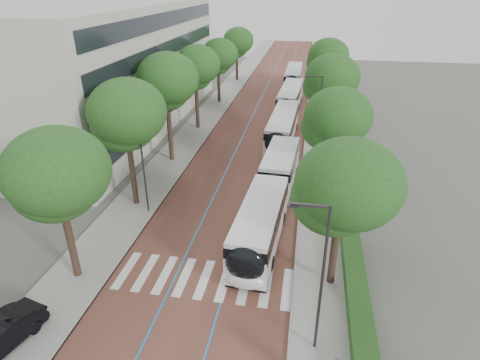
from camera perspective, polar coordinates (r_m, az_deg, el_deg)
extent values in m
plane|color=#51544C|center=(24.43, -6.16, -15.31)|extent=(160.00, 160.00, 0.00)
cube|color=brown|center=(59.91, 4.17, 10.69)|extent=(11.00, 140.00, 0.02)
cube|color=#999691|center=(61.05, -2.98, 11.08)|extent=(4.00, 140.00, 0.12)
cube|color=#999691|center=(59.67, 11.46, 10.23)|extent=(4.00, 140.00, 0.12)
cube|color=gray|center=(60.67, -1.19, 11.01)|extent=(0.20, 140.00, 0.14)
cube|color=gray|center=(59.63, 9.61, 10.37)|extent=(0.20, 140.00, 0.14)
cube|color=silver|center=(26.61, -15.81, -12.20)|extent=(0.55, 3.60, 0.01)
cube|color=silver|center=(26.15, -13.27, -12.63)|extent=(0.55, 3.60, 0.01)
cube|color=silver|center=(25.74, -10.63, -13.05)|extent=(0.55, 3.60, 0.01)
cube|color=silver|center=(25.39, -7.90, -13.46)|extent=(0.55, 3.60, 0.01)
cube|color=silver|center=(25.09, -5.09, -13.84)|extent=(0.55, 3.60, 0.01)
cube|color=silver|center=(24.85, -2.21, -14.20)|extent=(0.55, 3.60, 0.01)
cube|color=silver|center=(24.68, 0.73, -14.53)|extent=(0.55, 3.60, 0.01)
cube|color=silver|center=(24.56, 3.71, -14.83)|extent=(0.55, 3.60, 0.01)
cube|color=silver|center=(24.51, 6.71, -15.09)|extent=(0.55, 3.60, 0.01)
cube|color=#226DAA|center=(60.07, 2.62, 10.79)|extent=(0.12, 126.00, 0.01)
cube|color=#226DAA|center=(59.78, 5.72, 10.61)|extent=(0.12, 126.00, 0.01)
cube|color=#B7B4AA|center=(52.68, -19.49, 14.94)|extent=(18.00, 40.00, 14.00)
cube|color=black|center=(49.93, -9.46, 10.76)|extent=(0.12, 38.00, 1.60)
cube|color=black|center=(49.18, -9.74, 14.34)|extent=(0.12, 38.00, 1.60)
cube|color=black|center=(48.63, -10.04, 18.03)|extent=(0.12, 38.00, 1.60)
cube|color=black|center=(48.30, -10.34, 21.54)|extent=(0.12, 38.00, 1.60)
cube|color=#174016|center=(23.70, 16.45, -16.36)|extent=(1.20, 14.00, 0.80)
cylinder|color=#2B2B2E|center=(18.85, 11.56, -14.11)|extent=(0.14, 0.14, 8.00)
cube|color=#2B2B2E|center=(16.58, 10.01, -3.60)|extent=(1.70, 0.12, 0.12)
cube|color=#2B2B2E|center=(16.61, 7.57, -3.66)|extent=(0.50, 0.20, 0.10)
cylinder|color=#2B2B2E|center=(41.24, 11.20, 8.90)|extent=(0.14, 0.14, 8.00)
cube|color=#2B2B2E|center=(40.25, 10.53, 14.29)|extent=(1.70, 0.12, 0.12)
cube|color=#2B2B2E|center=(40.27, 9.50, 14.25)|extent=(0.50, 0.20, 0.10)
cylinder|color=#2B2B2E|center=(30.46, -13.64, 2.28)|extent=(0.14, 0.14, 8.00)
cylinder|color=black|center=(25.80, -22.87, -8.41)|extent=(0.44, 0.44, 4.71)
ellipsoid|color=#184416|center=(23.78, -24.65, 0.15)|extent=(5.60, 5.60, 4.76)
cylinder|color=black|center=(32.48, -14.97, 0.62)|extent=(0.44, 0.44, 5.10)
ellipsoid|color=#184416|center=(30.82, -15.97, 8.39)|extent=(5.71, 5.71, 4.85)
cylinder|color=black|center=(40.09, -9.91, 6.35)|extent=(0.44, 0.44, 5.40)
ellipsoid|color=#184416|center=(38.71, -10.48, 13.19)|extent=(5.70, 5.70, 4.84)
cylinder|color=black|center=(49.20, -6.11, 10.12)|extent=(0.44, 0.44, 5.00)
ellipsoid|color=#184416|center=(48.13, -6.38, 15.32)|extent=(5.32, 5.32, 4.52)
cylinder|color=black|center=(60.51, -3.03, 13.08)|extent=(0.44, 0.44, 4.51)
ellipsoid|color=#184416|center=(59.69, -3.12, 16.91)|extent=(5.20, 5.20, 4.42)
cylinder|color=black|center=(74.89, -0.45, 15.70)|extent=(0.44, 0.44, 4.48)
ellipsoid|color=#184416|center=(74.24, -0.46, 18.78)|extent=(5.37, 5.37, 4.56)
cylinder|color=black|center=(24.03, 13.19, -10.04)|extent=(0.44, 0.44, 4.39)
ellipsoid|color=#184416|center=(21.94, 14.25, -1.60)|extent=(5.69, 5.69, 4.83)
cylinder|color=black|center=(34.46, 12.48, 1.77)|extent=(0.44, 0.44, 4.36)
ellipsoid|color=#184416|center=(33.05, 13.14, 8.01)|extent=(5.37, 5.37, 4.57)
cylinder|color=black|center=(47.57, 12.06, 8.74)|extent=(0.44, 0.44, 4.40)
ellipsoid|color=#184416|center=(46.55, 12.53, 13.42)|extent=(6.00, 6.00, 5.10)
cylinder|color=black|center=(63.04, 11.78, 12.98)|extent=(0.44, 0.44, 4.20)
ellipsoid|color=#184416|center=(62.30, 12.12, 16.38)|extent=(5.90, 5.90, 5.02)
cylinder|color=black|center=(31.09, 4.62, -1.30)|extent=(2.35, 1.03, 2.30)
cube|color=silver|center=(26.99, 2.85, -7.22)|extent=(3.05, 9.49, 1.82)
cube|color=black|center=(26.37, 2.90, -5.16)|extent=(3.08, 9.31, 0.97)
cube|color=silver|center=(26.04, 2.93, -3.96)|extent=(2.99, 9.30, 0.31)
cube|color=black|center=(27.60, 2.80, -9.10)|extent=(2.98, 9.11, 0.35)
cube|color=silver|center=(35.16, 5.69, 1.15)|extent=(2.95, 7.87, 1.82)
cube|color=black|center=(34.69, 5.78, 2.85)|extent=(2.99, 7.72, 0.97)
cube|color=silver|center=(34.44, 5.82, 3.83)|extent=(2.90, 7.72, 0.31)
cube|color=black|center=(35.63, 5.62, -0.43)|extent=(2.89, 7.56, 0.35)
ellipsoid|color=black|center=(22.95, 0.76, -11.80)|extent=(2.41, 1.24, 2.28)
ellipsoid|color=silver|center=(23.63, 0.71, -14.04)|extent=(2.41, 1.14, 1.14)
cylinder|color=black|center=(25.80, -0.66, -11.05)|extent=(0.36, 1.02, 1.00)
cylinder|color=black|center=(25.47, 4.39, -11.73)|extent=(0.36, 1.02, 1.00)
cylinder|color=black|center=(37.12, 4.28, 1.33)|extent=(0.36, 1.02, 1.00)
cylinder|color=black|center=(36.88, 7.74, 0.98)|extent=(0.36, 1.02, 1.00)
cylinder|color=black|center=(30.12, 1.78, -5.00)|extent=(0.36, 1.02, 1.00)
cylinder|color=black|center=(29.84, 6.06, -5.49)|extent=(0.36, 1.02, 1.00)
cube|color=silver|center=(45.15, 6.08, 6.96)|extent=(2.96, 12.09, 1.82)
cube|color=black|center=(44.78, 6.15, 8.34)|extent=(2.99, 11.85, 0.97)
cube|color=silver|center=(44.59, 6.19, 9.12)|extent=(2.90, 11.85, 0.31)
cube|color=black|center=(45.52, 6.01, 5.67)|extent=(2.89, 11.61, 0.35)
ellipsoid|color=black|center=(39.43, 5.16, 5.22)|extent=(2.39, 1.19, 2.28)
ellipsoid|color=silver|center=(39.81, 5.08, 3.67)|extent=(2.39, 1.09, 1.14)
cylinder|color=black|center=(42.19, 3.94, 4.52)|extent=(0.34, 1.01, 1.00)
cylinder|color=black|center=(41.97, 7.00, 4.26)|extent=(0.34, 1.01, 1.00)
cylinder|color=black|center=(49.08, 5.22, 7.67)|extent=(0.34, 1.01, 1.00)
cylinder|color=black|center=(48.89, 7.87, 7.45)|extent=(0.34, 1.01, 1.00)
cube|color=silver|center=(57.15, 7.12, 11.09)|extent=(3.07, 12.11, 1.82)
cube|color=black|center=(56.86, 7.19, 12.20)|extent=(3.10, 11.87, 0.97)
cube|color=silver|center=(56.71, 7.22, 12.82)|extent=(3.01, 11.86, 0.31)
cube|color=black|center=(57.45, 7.06, 10.04)|extent=(3.00, 11.62, 0.35)
ellipsoid|color=black|center=(51.34, 6.46, 10.22)|extent=(2.40, 1.21, 2.28)
ellipsoid|color=silver|center=(51.62, 6.39, 8.99)|extent=(2.40, 1.11, 1.14)
cylinder|color=black|center=(54.04, 5.46, 9.43)|extent=(0.35, 1.01, 1.00)
cylinder|color=black|center=(53.82, 7.87, 9.23)|extent=(0.35, 1.01, 1.00)
cylinder|color=black|center=(61.11, 6.40, 11.39)|extent=(0.35, 1.01, 1.00)
cylinder|color=black|center=(60.92, 8.55, 11.22)|extent=(0.35, 1.01, 1.00)
cube|color=silver|center=(70.45, 7.60, 13.98)|extent=(2.54, 12.01, 1.82)
cube|color=black|center=(70.22, 7.66, 14.89)|extent=(2.58, 11.77, 0.97)
cube|color=silver|center=(70.10, 7.69, 15.40)|extent=(2.49, 11.77, 0.31)
cube|color=black|center=(70.69, 7.55, 13.12)|extent=(2.49, 11.53, 0.35)
ellipsoid|color=black|center=(64.59, 7.35, 13.53)|extent=(2.35, 1.11, 2.28)
ellipsoid|color=silver|center=(64.80, 7.29, 12.54)|extent=(2.35, 1.01, 1.14)
cylinder|color=black|center=(67.18, 6.41, 12.77)|extent=(0.30, 1.00, 1.00)
cylinder|color=black|center=(67.08, 8.38, 12.63)|extent=(0.30, 1.00, 1.00)
cylinder|color=black|center=(74.38, 6.84, 14.08)|extent=(0.30, 1.00, 1.00)
cylinder|color=black|center=(74.29, 8.63, 13.95)|extent=(0.30, 1.00, 1.00)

